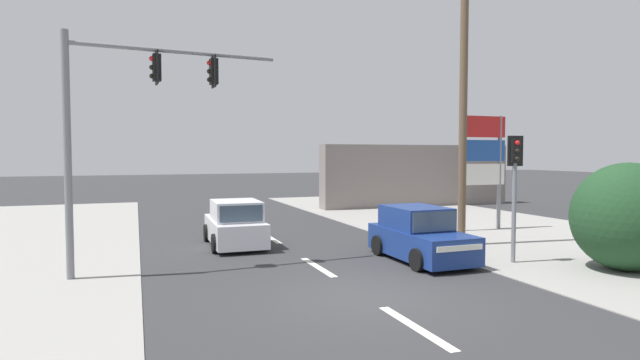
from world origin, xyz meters
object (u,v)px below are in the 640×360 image
at_px(traffic_signal_mast, 125,110).
at_px(hatchback_receding_far, 235,225).
at_px(shopping_plaza_sign, 482,156).
at_px(pedestal_signal_right_kerb, 515,177).
at_px(hatchback_oncoming_near, 419,236).
at_px(utility_pole_midground_right, 464,77).

distance_m(traffic_signal_mast, hatchback_receding_far, 5.65).
height_order(shopping_plaza_sign, hatchback_receding_far, shopping_plaza_sign).
xyz_separation_m(pedestal_signal_right_kerb, hatchback_receding_far, (-6.80, 5.35, -1.71)).
xyz_separation_m(traffic_signal_mast, hatchback_receding_far, (3.31, 3.02, -3.44)).
bearing_deg(hatchback_receding_far, shopping_plaza_sign, 0.12).
bearing_deg(traffic_signal_mast, hatchback_receding_far, 42.40).
height_order(traffic_signal_mast, hatchback_oncoming_near, traffic_signal_mast).
bearing_deg(shopping_plaza_sign, hatchback_receding_far, -179.88).
distance_m(shopping_plaza_sign, hatchback_oncoming_near, 7.13).
xyz_separation_m(utility_pole_midground_right, hatchback_oncoming_near, (-2.52, -1.47, -4.89)).
relative_size(utility_pole_midground_right, pedestal_signal_right_kerb, 3.00).
bearing_deg(hatchback_oncoming_near, hatchback_receding_far, 138.24).
distance_m(utility_pole_midground_right, traffic_signal_mast, 10.49).
bearing_deg(pedestal_signal_right_kerb, hatchback_receding_far, 141.78).
bearing_deg(traffic_signal_mast, pedestal_signal_right_kerb, -13.01).
relative_size(pedestal_signal_right_kerb, hatchback_receding_far, 0.97).
bearing_deg(pedestal_signal_right_kerb, hatchback_oncoming_near, 150.18).
height_order(traffic_signal_mast, hatchback_receding_far, traffic_signal_mast).
distance_m(utility_pole_midground_right, shopping_plaza_sign, 4.68).
height_order(pedestal_signal_right_kerb, shopping_plaza_sign, shopping_plaza_sign).
xyz_separation_m(utility_pole_midground_right, pedestal_signal_right_kerb, (-0.28, -2.75, -3.18)).
relative_size(utility_pole_midground_right, hatchback_receding_far, 2.91).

